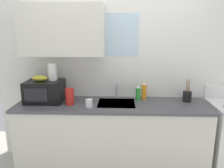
{
  "coord_description": "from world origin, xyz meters",
  "views": [
    {
      "loc": [
        0.09,
        -2.58,
        1.78
      ],
      "look_at": [
        0.0,
        0.0,
        1.15
      ],
      "focal_mm": 35.05,
      "sensor_mm": 36.0,
      "label": 1
    }
  ],
  "objects": [
    {
      "name": "dish_soap_bottle_orange",
      "position": [
        0.42,
        0.2,
        1.01
      ],
      "size": [
        0.06,
        0.06,
        0.23
      ],
      "color": "orange",
      "rests_on": "counter_unit"
    },
    {
      "name": "microwave",
      "position": [
        -0.86,
        0.05,
        1.04
      ],
      "size": [
        0.46,
        0.35,
        0.27
      ],
      "color": "black",
      "rests_on": "counter_unit"
    },
    {
      "name": "paper_towel_roll",
      "position": [
        -0.76,
        0.1,
        1.28
      ],
      "size": [
        0.11,
        0.11,
        0.22
      ],
      "primitive_type": "cylinder",
      "color": "white",
      "rests_on": "microwave"
    },
    {
      "name": "sink_faucet",
      "position": [
        0.05,
        0.24,
        1.0
      ],
      "size": [
        0.03,
        0.03,
        0.19
      ],
      "primitive_type": "cylinder",
      "color": "#B2B5BA",
      "rests_on": "counter_unit"
    },
    {
      "name": "counter_unit",
      "position": [
        0.0,
        0.0,
        0.46
      ],
      "size": [
        2.38,
        0.63,
        0.9
      ],
      "color": "silver",
      "rests_on": "ground"
    },
    {
      "name": "banana_bunch",
      "position": [
        -0.91,
        0.05,
        1.2
      ],
      "size": [
        0.2,
        0.11,
        0.07
      ],
      "primitive_type": "ellipsoid",
      "color": "gold",
      "rests_on": "microwave"
    },
    {
      "name": "mug_white",
      "position": [
        -0.27,
        -0.14,
        0.95
      ],
      "size": [
        0.08,
        0.08,
        0.09
      ],
      "primitive_type": "cylinder",
      "color": "white",
      "rests_on": "counter_unit"
    },
    {
      "name": "dish_soap_bottle_green",
      "position": [
        0.33,
        0.16,
        0.99
      ],
      "size": [
        0.06,
        0.06,
        0.2
      ],
      "color": "green",
      "rests_on": "counter_unit"
    },
    {
      "name": "utensil_crock",
      "position": [
        0.96,
        0.12,
        0.97
      ],
      "size": [
        0.11,
        0.11,
        0.3
      ],
      "color": "black",
      "rests_on": "counter_unit"
    },
    {
      "name": "cereal_canister",
      "position": [
        -0.52,
        -0.05,
        1.0
      ],
      "size": [
        0.1,
        0.1,
        0.2
      ],
      "primitive_type": "cylinder",
      "color": "red",
      "rests_on": "counter_unit"
    },
    {
      "name": "kitchen_wall_assembly",
      "position": [
        -0.12,
        0.31,
        1.36
      ],
      "size": [
        3.15,
        0.42,
        2.5
      ],
      "color": "white",
      "rests_on": "ground"
    }
  ]
}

